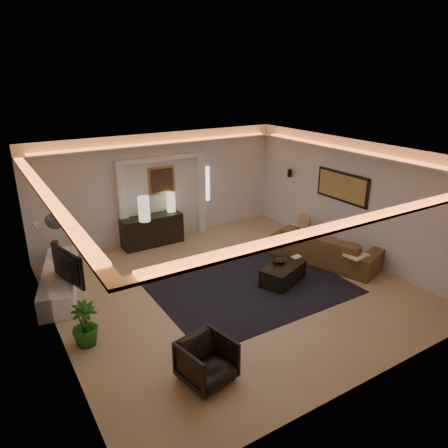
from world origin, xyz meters
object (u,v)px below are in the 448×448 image
sofa (325,247)px  armchair (207,361)px  console (152,231)px  coffee_table (283,274)px

sofa → armchair: sofa is taller
console → sofa: (3.17, -3.20, -0.02)m
console → armchair: console is taller
console → armchair: bearing=-104.8°
console → armchair: 5.52m
coffee_table → armchair: 3.49m
console → coffee_table: (1.61, -3.51, -0.20)m
sofa → coffee_table: 1.61m
console → coffee_table: 3.87m
coffee_table → console: bearing=93.3°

